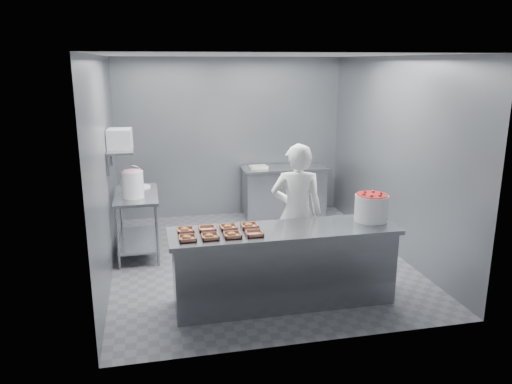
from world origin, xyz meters
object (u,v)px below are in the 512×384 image
tray_2 (232,235)px  worker (297,213)px  tray_1 (210,236)px  tray_3 (254,233)px  tray_7 (249,226)px  tray_0 (187,238)px  strawberry_tub (371,207)px  back_counter (284,191)px  tray_5 (207,229)px  prep_table (137,214)px  service_counter (284,266)px  tray_4 (185,230)px  glaze_bucket (133,184)px  appliance (120,139)px  tray_6 (228,227)px

tray_2 → worker: (0.94, 0.73, -0.04)m
tray_1 → worker: size_ratio=0.11×
tray_3 → tray_7: bearing=90.7°
tray_2 → worker: bearing=37.7°
tray_0 → tray_7: same height
tray_0 → strawberry_tub: 2.19m
tray_1 → tray_2: 0.24m
back_counter → tray_5: bearing=-119.3°
prep_table → service_counter: bearing=-49.8°
tray_4 → worker: worker is taller
glaze_bucket → appliance: (-0.14, 0.15, 0.60)m
tray_2 → tray_7: same height
tray_2 → tray_6: 0.26m
glaze_bucket → appliance: appliance is taller
tray_0 → tray_4: same height
back_counter → tray_5: (-1.75, -3.12, 0.47)m
tray_4 → tray_7: same height
service_counter → tray_5: (-0.85, 0.13, 0.47)m
strawberry_tub → glaze_bucket: (-2.76, 1.66, 0.03)m
tray_2 → tray_7: (0.24, 0.26, 0.00)m
strawberry_tub → appliance: bearing=148.0°
service_counter → appliance: (-1.82, 1.89, 1.25)m
tray_5 → tray_7: size_ratio=1.00×
service_counter → tray_4: tray_4 is taller
service_counter → tray_7: bearing=161.0°
service_counter → tray_4: (-1.10, 0.13, 0.47)m
service_counter → back_counter: 3.37m
tray_2 → tray_3: 0.24m
tray_1 → strawberry_tub: size_ratio=0.48×
strawberry_tub → tray_3: bearing=-171.8°
tray_0 → strawberry_tub: strawberry_tub is taller
tray_1 → tray_3: (0.48, 0.00, -0.00)m
tray_1 → tray_6: 0.35m
tray_1 → tray_7: same height
tray_7 → appliance: 2.41m
back_counter → tray_1: tray_1 is taller
worker → tray_1: bearing=45.6°
tray_0 → tray_3: bearing=0.0°
tray_2 → tray_3: bearing=0.0°
back_counter → tray_5: 3.61m
tray_3 → tray_1: bearing=-180.0°
strawberry_tub → appliance: appliance is taller
tray_4 → tray_5: bearing=0.0°
tray_2 → tray_7: bearing=47.3°
tray_2 → worker: worker is taller
back_counter → tray_0: bearing=-120.6°
prep_table → glaze_bucket: glaze_bucket is taller
tray_6 → appliance: (-1.20, 1.76, 0.78)m
tray_1 → tray_5: tray_1 is taller
tray_4 → tray_6: same height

